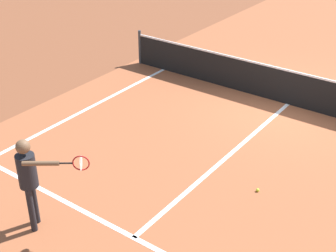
% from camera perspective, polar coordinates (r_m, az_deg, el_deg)
% --- Properties ---
extents(ground_plane, '(60.00, 60.00, 0.00)m').
position_cam_1_polar(ground_plane, '(13.22, 13.95, 2.51)').
color(ground_plane, brown).
extents(court_surface_inbounds, '(10.62, 24.40, 0.00)m').
position_cam_1_polar(court_surface_inbounds, '(13.22, 13.95, 2.51)').
color(court_surface_inbounds, '#9E5433').
rests_on(court_surface_inbounds, ground_plane).
extents(line_sideline_left, '(0.10, 11.89, 0.01)m').
position_cam_1_polar(line_sideline_left, '(11.34, -18.74, -2.88)').
color(line_sideline_left, white).
rests_on(line_sideline_left, ground_plane).
extents(line_service_near, '(8.22, 0.10, 0.01)m').
position_cam_1_polar(line_service_near, '(8.52, -4.05, -12.99)').
color(line_service_near, white).
rests_on(line_service_near, ground_plane).
extents(line_center_service, '(0.10, 6.40, 0.01)m').
position_cam_1_polar(line_center_service, '(10.65, 7.02, -3.59)').
color(line_center_service, white).
rests_on(line_center_service, ground_plane).
extents(net, '(10.16, 0.09, 1.07)m').
position_cam_1_polar(net, '(13.01, 14.21, 4.45)').
color(net, '#33383D').
rests_on(net, ground_plane).
extents(player_near, '(1.14, 0.70, 1.76)m').
position_cam_1_polar(player_near, '(8.39, -16.05, -5.50)').
color(player_near, black).
rests_on(player_near, ground_plane).
extents(tennis_ball_mid_court, '(0.07, 0.07, 0.07)m').
position_cam_1_polar(tennis_ball_mid_court, '(9.67, 10.53, -7.44)').
color(tennis_ball_mid_court, '#CCE033').
rests_on(tennis_ball_mid_court, ground_plane).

